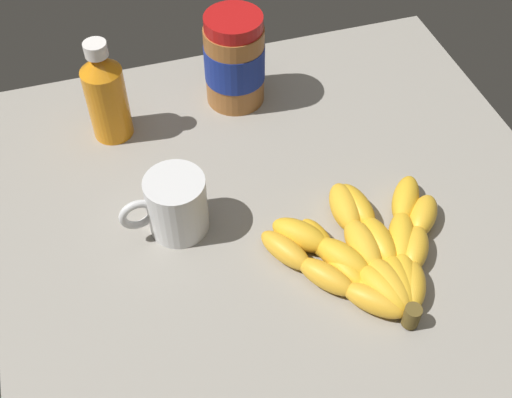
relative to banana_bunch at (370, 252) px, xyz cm
name	(u,v)px	position (x,y,z in cm)	size (l,w,h in cm)	color
ground_plane	(290,230)	(7.35, -8.50, -3.29)	(74.86, 77.26, 3.15)	gray
banana_bunch	(370,252)	(0.00, 0.00, 0.00)	(25.56, 22.35, 3.73)	gold
peanut_butter_jar	(233,61)	(7.60, -34.95, 5.44)	(9.11, 9.11, 14.64)	#9E602D
honey_bottle	(106,94)	(26.80, -32.67, 5.54)	(5.81, 5.81, 15.82)	orange
coffee_mug	(175,205)	(21.56, -12.31, 2.58)	(11.30, 7.71, 8.54)	silver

